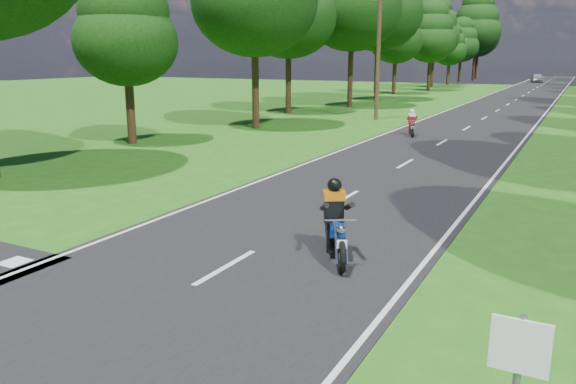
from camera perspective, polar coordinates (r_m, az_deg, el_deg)
The scene contains 8 objects.
ground at distance 9.42m, azimuth -13.31°, elevation -11.45°, with size 160.00×160.00×0.00m, color #235B14.
main_road at distance 56.77m, azimuth 22.17°, elevation 8.67°, with size 7.00×140.00×0.02m, color black.
road_markings at distance 54.93m, azimuth 21.81°, elevation 8.59°, with size 7.40×140.00×0.01m.
treeline at distance 66.69m, azimuth 25.05°, elevation 16.12°, with size 40.00×115.35×14.78m.
telegraph_pole at distance 36.30m, azimuth 9.16°, elevation 13.68°, with size 1.20×0.26×8.00m.
rider_near_blue at distance 11.06m, azimuth 4.83°, elevation -2.80°, with size 0.64×1.91×1.59m, color navy, non-canonical shape.
rider_far_red at distance 29.13m, azimuth 12.46°, elevation 6.91°, with size 0.53×1.60×1.34m, color #A50C18, non-canonical shape.
distant_car at distance 96.41m, azimuth 23.96°, elevation 10.57°, with size 1.65×4.10×1.40m, color #A8ABAF.
Camera 1 is at (5.74, -6.34, 3.93)m, focal length 35.00 mm.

